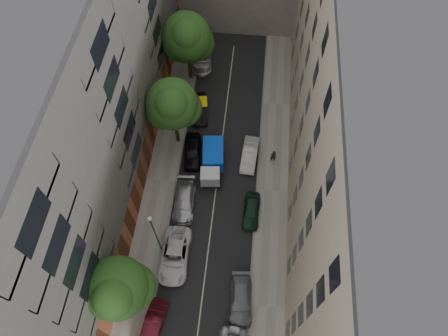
# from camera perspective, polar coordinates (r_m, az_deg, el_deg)

# --- Properties ---
(ground) EXTENTS (120.00, 120.00, 0.00)m
(ground) POSITION_cam_1_polar(r_m,az_deg,el_deg) (39.42, -1.11, -2.62)
(ground) COLOR #4C4C49
(ground) RESTS_ON ground
(road_surface) EXTENTS (8.00, 44.00, 0.02)m
(road_surface) POSITION_cam_1_polar(r_m,az_deg,el_deg) (39.41, -1.11, -2.61)
(road_surface) COLOR black
(road_surface) RESTS_ON ground
(sidewalk_left) EXTENTS (3.00, 44.00, 0.15)m
(sidewalk_left) POSITION_cam_1_polar(r_m,az_deg,el_deg) (40.10, -8.95, -1.84)
(sidewalk_left) COLOR gray
(sidewalk_left) RESTS_ON ground
(sidewalk_right) EXTENTS (3.00, 44.00, 0.15)m
(sidewalk_right) POSITION_cam_1_polar(r_m,az_deg,el_deg) (39.37, 6.88, -3.27)
(sidewalk_right) COLOR gray
(sidewalk_right) RESTS_ON ground
(building_left) EXTENTS (8.00, 44.00, 20.00)m
(building_left) POSITION_cam_1_polar(r_m,az_deg,el_deg) (33.73, -20.47, 7.27)
(building_left) COLOR #4E4B48
(building_left) RESTS_ON ground
(building_right) EXTENTS (8.00, 44.00, 20.00)m
(building_right) POSITION_cam_1_polar(r_m,az_deg,el_deg) (31.96, 18.63, 4.23)
(building_right) COLOR #B3A38B
(building_right) RESTS_ON ground
(tarp_truck) EXTENTS (2.41, 5.11, 2.28)m
(tarp_truck) POSITION_cam_1_polar(r_m,az_deg,el_deg) (39.40, -1.67, 0.97)
(tarp_truck) COLOR black
(tarp_truck) RESTS_ON ground
(car_left_1) EXTENTS (2.02, 4.21, 1.33)m
(car_left_1) POSITION_cam_1_polar(r_m,az_deg,el_deg) (35.01, -10.05, -21.10)
(car_left_1) COLOR #4D0F19
(car_left_1) RESTS_ON ground
(car_left_2) EXTENTS (2.55, 5.43, 1.50)m
(car_left_2) POSITION_cam_1_polar(r_m,az_deg,el_deg) (36.09, -7.03, -12.30)
(car_left_2) COLOR silver
(car_left_2) RESTS_ON ground
(car_left_3) EXTENTS (2.19, 4.95, 1.41)m
(car_left_3) POSITION_cam_1_polar(r_m,az_deg,el_deg) (38.10, -5.70, -4.63)
(car_left_3) COLOR #B0B0B4
(car_left_3) RESTS_ON ground
(car_left_4) EXTENTS (2.21, 4.55, 1.50)m
(car_left_4) POSITION_cam_1_polar(r_m,az_deg,el_deg) (40.77, -4.51, 2.43)
(car_left_4) COLOR black
(car_left_4) RESTS_ON ground
(car_left_5) EXTENTS (2.22, 4.51, 1.42)m
(car_left_5) POSITION_cam_1_polar(r_m,az_deg,el_deg) (44.05, -3.47, 8.48)
(car_left_5) COLOR black
(car_left_5) RESTS_ON ground
(car_left_6) EXTENTS (2.98, 5.42, 1.44)m
(car_left_6) POSITION_cam_1_polar(r_m,az_deg,el_deg) (49.23, -3.21, 15.40)
(car_left_6) COLOR #BDBCC1
(car_left_6) RESTS_ON ground
(car_right_1) EXTENTS (2.13, 4.63, 1.31)m
(car_right_1) POSITION_cam_1_polar(r_m,az_deg,el_deg) (34.94, 2.40, -18.32)
(car_right_1) COLOR slate
(car_right_1) RESTS_ON ground
(car_right_2) EXTENTS (1.63, 3.88, 1.31)m
(car_right_2) POSITION_cam_1_polar(r_m,az_deg,el_deg) (37.60, 3.92, -6.11)
(car_right_2) COLOR #152F22
(car_right_2) RESTS_ON ground
(car_right_3) EXTENTS (1.78, 4.36, 1.41)m
(car_right_3) POSITION_cam_1_polar(r_m,az_deg,el_deg) (40.55, 3.68, 1.94)
(car_right_3) COLOR silver
(car_right_3) RESTS_ON ground
(tree_near) EXTENTS (4.95, 4.62, 8.35)m
(tree_near) POSITION_cam_1_polar(r_m,az_deg,el_deg) (30.76, -14.86, -16.51)
(tree_near) COLOR #382619
(tree_near) RESTS_ON sidewalk_left
(tree_mid) EXTENTS (5.21, 4.93, 8.54)m
(tree_mid) POSITION_cam_1_polar(r_m,az_deg,el_deg) (37.80, -7.30, 8.78)
(tree_mid) COLOR #382619
(tree_mid) RESTS_ON sidewalk_left
(tree_far) EXTENTS (5.55, 5.31, 8.65)m
(tree_far) POSITION_cam_1_polar(r_m,az_deg,el_deg) (43.93, -5.26, 17.84)
(tree_far) COLOR #382619
(tree_far) RESTS_ON sidewalk_left
(lamp_post) EXTENTS (0.36, 0.36, 6.95)m
(lamp_post) POSITION_cam_1_polar(r_m,az_deg,el_deg) (33.18, -9.91, -8.89)
(lamp_post) COLOR #1B6134
(lamp_post) RESTS_ON sidewalk_left
(pedestrian) EXTENTS (0.63, 0.44, 1.65)m
(pedestrian) POSITION_cam_1_polar(r_m,az_deg,el_deg) (40.35, 7.04, 1.71)
(pedestrian) COLOR black
(pedestrian) RESTS_ON sidewalk_right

